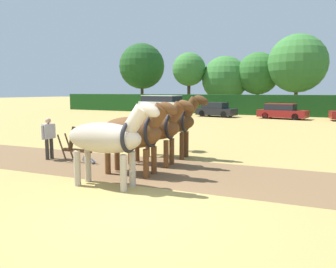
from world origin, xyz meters
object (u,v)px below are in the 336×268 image
at_px(tree_center_right, 297,64).
at_px(parked_van, 161,105).
at_px(tree_far_left, 142,66).
at_px(plow, 80,154).
at_px(draft_horse_trail_right, 170,121).
at_px(parked_car_left, 216,110).
at_px(parked_car_center_left, 282,111).
at_px(draft_horse_lead_left, 108,138).
at_px(tree_center_left, 225,79).
at_px(farmer_at_plow, 49,136).
at_px(tree_left, 189,70).
at_px(draft_horse_lead_right, 134,132).
at_px(farmer_beside_team, 183,128).
at_px(draft_horse_trail_left, 154,127).
at_px(tree_center, 258,74).

bearing_deg(tree_center_right, parked_van, -138.38).
height_order(tree_far_left, parked_van, tree_far_left).
xyz_separation_m(tree_far_left, plow, (17.39, -33.39, -5.99)).
distance_m(tree_far_left, draft_horse_trail_right, 37.13).
bearing_deg(parked_car_left, draft_horse_trail_right, -67.49).
xyz_separation_m(parked_van, parked_car_center_left, (12.61, 0.70, -0.41)).
bearing_deg(draft_horse_lead_left, tree_center_left, 98.10).
bearing_deg(farmer_at_plow, draft_horse_lead_left, -21.15).
xyz_separation_m(tree_left, tree_center_left, (4.44, 2.11, -1.30)).
distance_m(draft_horse_lead_right, farmer_beside_team, 4.43).
distance_m(tree_left, draft_horse_trail_left, 34.56).
height_order(farmer_at_plow, parked_car_center_left, farmer_at_plow).
height_order(draft_horse_lead_left, plow, draft_horse_lead_left).
height_order(tree_left, tree_center_left, tree_left).
height_order(tree_center_left, tree_center, tree_center).
relative_size(tree_center_right, farmer_beside_team, 5.49).
relative_size(draft_horse_lead_left, draft_horse_lead_right, 1.07).
distance_m(draft_horse_trail_left, plow, 2.93).
relative_size(farmer_beside_team, parked_car_center_left, 0.37).
height_order(draft_horse_lead_right, draft_horse_trail_right, draft_horse_trail_right).
relative_size(plow, parked_car_center_left, 0.32).
relative_size(draft_horse_trail_right, farmer_at_plow, 1.85).
bearing_deg(tree_center_right, parked_car_center_left, -91.01).
bearing_deg(draft_horse_trail_right, farmer_at_plow, -152.37).
xyz_separation_m(tree_center_right, draft_horse_lead_left, (-1.36, -36.28, -4.62)).
relative_size(tree_far_left, parked_car_left, 2.29).
bearing_deg(parked_car_center_left, farmer_beside_team, -85.32).
distance_m(tree_center_right, draft_horse_trail_right, 32.22).
distance_m(tree_far_left, tree_center_left, 12.49).
bearing_deg(draft_horse_lead_left, tree_center, 91.36).
xyz_separation_m(tree_far_left, parked_car_left, (14.86, -9.98, -5.59)).
bearing_deg(farmer_beside_team, tree_left, 99.37).
distance_m(farmer_at_plow, parked_car_left, 23.48).
bearing_deg(plow, tree_left, 102.24).
distance_m(tree_far_left, farmer_at_plow, 37.41).
relative_size(tree_far_left, farmer_beside_team, 5.58).
bearing_deg(parked_car_left, parked_car_center_left, 10.63).
height_order(tree_center_right, draft_horse_lead_left, tree_center_right).
bearing_deg(farmer_at_plow, draft_horse_trail_left, 17.09).
relative_size(tree_left, farmer_beside_team, 4.55).
xyz_separation_m(tree_center, farmer_beside_team, (3.12, -31.38, -3.91)).
xyz_separation_m(tree_center_right, parked_van, (-12.79, -11.37, -4.86)).
xyz_separation_m(tree_far_left, parked_car_center_left, (21.36, -9.80, -5.60)).
bearing_deg(draft_horse_lead_left, draft_horse_lead_right, 90.40).
relative_size(tree_left, parked_car_center_left, 1.69).
xyz_separation_m(plow, farmer_at_plow, (-1.49, -0.05, 0.61)).
xyz_separation_m(draft_horse_trail_left, farmer_beside_team, (-0.18, 2.94, -0.34)).
height_order(tree_left, draft_horse_lead_left, tree_left).
bearing_deg(plow, tree_center_right, 79.06).
height_order(draft_horse_trail_left, parked_car_left, draft_horse_trail_left).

